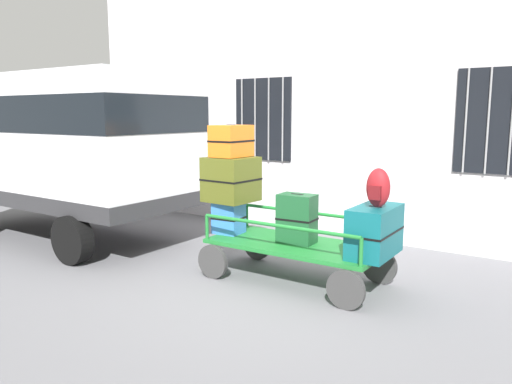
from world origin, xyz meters
The scene contains 11 objects.
ground_plane centered at (0.00, 0.00, 0.00)m, with size 40.00×40.00×0.00m, color slate.
building_wall centered at (0.00, 2.93, 2.50)m, with size 12.00×0.38×5.00m.
van centered at (-4.10, 0.18, 1.68)m, with size 4.59×2.16×2.72m.
luggage_cart centered at (0.31, 0.31, 0.39)m, with size 2.29×1.08×0.49m.
cart_railing centered at (0.31, 0.31, 0.77)m, with size 2.17×0.94×0.33m.
suitcase_left_bottom centered at (-0.71, 0.28, 0.71)m, with size 0.40×0.36×0.44m.
suitcase_left_middle centered at (-0.71, 0.34, 1.23)m, with size 0.64×0.64×0.61m.
suitcase_left_top centered at (-0.71, 0.35, 1.74)m, with size 0.39×0.55×0.43m.
suitcase_midleft_bottom centered at (0.31, 0.35, 0.80)m, with size 0.49×0.34×0.63m.
suitcase_center_bottom centered at (1.33, 0.35, 0.78)m, with size 0.44×0.83×0.58m.
backpack centered at (1.37, 0.29, 1.29)m, with size 0.27×0.22×0.44m.
Camera 1 is at (3.33, -5.01, 2.11)m, focal length 34.97 mm.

